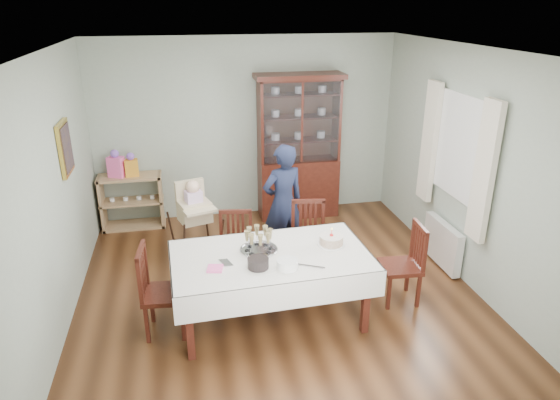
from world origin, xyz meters
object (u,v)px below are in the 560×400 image
object	(u,v)px
high_chair	(196,231)
champagne_tray	(259,244)
china_cabinet	(299,145)
chair_end_right	(401,278)
chair_far_left	(236,265)
gift_bag_pink	(116,165)
dining_table	(271,287)
chair_far_right	(309,256)
birthday_cake	(331,241)
woman	(283,203)
gift_bag_orange	(131,166)
sideboard	(132,201)
chair_end_left	(165,307)

from	to	relation	value
high_chair	champagne_tray	bearing A→B (deg)	-82.02
china_cabinet	chair_end_right	distance (m)	2.80
chair_far_left	champagne_tray	bearing A→B (deg)	-65.66
high_chair	gift_bag_pink	xyz separation A→B (m)	(-1.03, 1.28, 0.54)
dining_table	chair_far_left	xyz separation A→B (m)	(-0.28, 0.75, -0.12)
china_cabinet	chair_end_right	world-z (taller)	china_cabinet
chair_far_right	birthday_cake	xyz separation A→B (m)	(0.06, -0.68, 0.53)
china_cabinet	gift_bag_pink	size ratio (longest dim) A/B	5.40
chair_far_right	woman	bearing A→B (deg)	119.88
dining_table	high_chair	bearing A→B (deg)	116.81
chair_far_left	china_cabinet	bearing A→B (deg)	67.31
chair_far_right	woman	distance (m)	0.76
dining_table	chair_far_right	xyz separation A→B (m)	(0.60, 0.77, -0.11)
chair_end_right	gift_bag_orange	size ratio (longest dim) A/B	2.64
china_cabinet	gift_bag_pink	xyz separation A→B (m)	(-2.66, 0.00, -0.14)
chair_far_right	woman	xyz separation A→B (m)	(-0.20, 0.54, 0.49)
woman	high_chair	world-z (taller)	woman
gift_bag_pink	gift_bag_orange	distance (m)	0.21
gift_bag_orange	china_cabinet	bearing A→B (deg)	-0.04
sideboard	chair_end_left	bearing A→B (deg)	-79.66
chair_far_left	high_chair	size ratio (longest dim) A/B	0.80
sideboard	gift_bag_pink	bearing A→B (deg)	-172.86
chair_far_right	birthday_cake	distance (m)	0.87
chair_end_right	high_chair	world-z (taller)	high_chair
champagne_tray	high_chair	bearing A→B (deg)	115.09
birthday_cake	gift_bag_orange	size ratio (longest dim) A/B	0.83
woman	sideboard	bearing A→B (deg)	-51.58
champagne_tray	gift_bag_orange	size ratio (longest dim) A/B	1.14
high_chair	birthday_cake	bearing A→B (deg)	-60.90
chair_end_left	birthday_cake	world-z (taller)	birthday_cake
dining_table	chair_end_right	world-z (taller)	chair_end_right
chair_end_right	champagne_tray	size ratio (longest dim) A/B	2.32
chair_end_left	high_chair	size ratio (longest dim) A/B	0.85
chair_end_left	chair_far_right	bearing A→B (deg)	-60.05
woman	gift_bag_pink	xyz separation A→B (m)	(-2.14, 1.36, 0.21)
chair_far_left	woman	distance (m)	1.01
chair_end_right	chair_far_left	bearing A→B (deg)	-106.74
dining_table	gift_bag_pink	world-z (taller)	gift_bag_pink
high_chair	champagne_tray	xyz separation A→B (m)	(0.60, -1.29, 0.40)
chair_end_right	gift_bag_pink	size ratio (longest dim) A/B	2.26
china_cabinet	sideboard	distance (m)	2.60
sideboard	chair_far_right	size ratio (longest dim) A/B	0.96
chair_end_left	gift_bag_pink	xyz separation A→B (m)	(-0.65, 2.67, 0.70)
china_cabinet	gift_bag_orange	bearing A→B (deg)	179.96
dining_table	chair_end_left	size ratio (longest dim) A/B	2.16
high_chair	birthday_cake	world-z (taller)	high_chair
chair_end_left	woman	world-z (taller)	woman
chair_far_left	woman	size ratio (longest dim) A/B	0.58
gift_bag_pink	gift_bag_orange	xyz separation A→B (m)	(0.21, 0.00, -0.02)
champagne_tray	gift_bag_pink	bearing A→B (deg)	122.56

